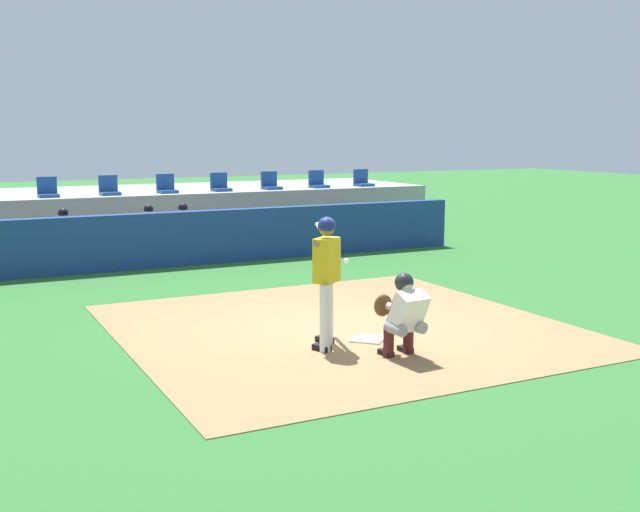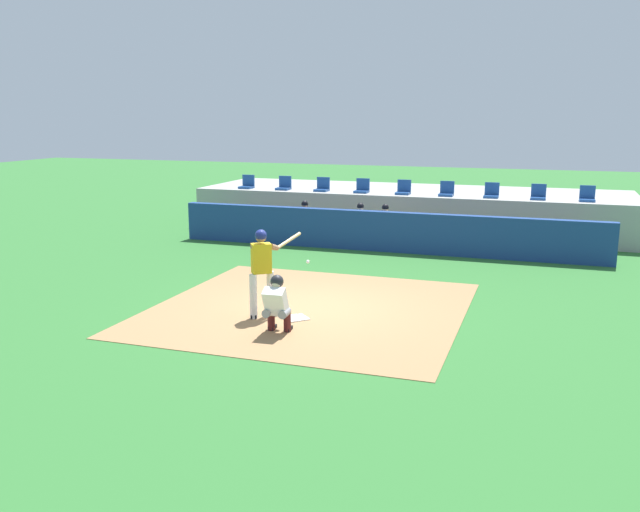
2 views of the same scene
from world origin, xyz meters
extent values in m
plane|color=#2D6B2D|center=(0.00, 0.00, 0.00)|extent=(80.00, 80.00, 0.00)
cube|color=#9E754C|center=(0.00, 0.00, 0.01)|extent=(6.40, 6.40, 0.01)
cube|color=white|center=(0.00, -0.80, 0.02)|extent=(0.62, 0.62, 0.02)
cylinder|color=silver|center=(-0.81, -1.06, 0.46)|extent=(0.15, 0.15, 0.92)
cylinder|color=silver|center=(-0.59, -0.70, 0.46)|extent=(0.15, 0.15, 0.92)
cube|color=gold|center=(-0.70, -0.88, 1.22)|extent=(0.45, 0.42, 0.60)
sphere|color=#996B4C|center=(-0.70, -0.88, 1.65)|extent=(0.21, 0.21, 0.21)
sphere|color=navy|center=(-0.70, -0.88, 1.68)|extent=(0.24, 0.24, 0.24)
cylinder|color=#996B4C|center=(-0.68, -0.77, 1.43)|extent=(0.49, 0.45, 0.18)
cylinder|color=#996B4C|center=(-0.49, -0.70, 1.43)|extent=(0.15, 0.27, 0.17)
cylinder|color=tan|center=(-0.38, -0.19, 1.48)|extent=(0.25, 0.84, 0.24)
cube|color=black|center=(-0.83, -1.00, 0.04)|extent=(0.21, 0.29, 0.09)
cube|color=black|center=(-0.61, -0.65, 0.04)|extent=(0.21, 0.29, 0.09)
cylinder|color=gray|center=(-0.17, -1.79, 0.42)|extent=(0.18, 0.33, 0.16)
cylinder|color=#4C1919|center=(-0.18, -1.64, 0.21)|extent=(0.14, 0.14, 0.42)
cube|color=black|center=(-0.18, -1.58, 0.04)|extent=(0.13, 0.25, 0.08)
cylinder|color=gray|center=(0.15, -1.77, 0.42)|extent=(0.18, 0.33, 0.16)
cylinder|color=#4C1919|center=(0.14, -1.62, 0.21)|extent=(0.14, 0.14, 0.42)
cube|color=black|center=(0.14, -1.56, 0.04)|extent=(0.13, 0.25, 0.08)
cube|color=white|center=(-0.01, -1.83, 0.64)|extent=(0.43, 0.46, 0.57)
cube|color=#2D2D33|center=(-0.01, -1.71, 0.64)|extent=(0.40, 0.28, 0.45)
sphere|color=beige|center=(-0.01, -1.75, 0.98)|extent=(0.21, 0.21, 0.21)
sphere|color=#232328|center=(-0.01, -1.73, 1.00)|extent=(0.25, 0.25, 0.25)
cylinder|color=beige|center=(-0.06, -1.61, 0.64)|extent=(0.13, 0.46, 0.10)
ellipsoid|color=brown|center=(-0.12, -1.38, 0.64)|extent=(0.29, 0.14, 0.30)
sphere|color=white|center=(0.02, -0.12, 1.04)|extent=(0.07, 0.07, 0.07)
cube|color=navy|center=(0.00, 6.50, 0.60)|extent=(13.00, 0.30, 1.20)
cube|color=olive|center=(0.00, 7.50, 0.23)|extent=(11.80, 0.44, 0.45)
cylinder|color=#939399|center=(-2.98, 7.25, 0.49)|extent=(0.15, 0.40, 0.15)
cylinder|color=#939399|center=(-2.98, 7.05, 0.23)|extent=(0.13, 0.13, 0.45)
cube|color=maroon|center=(-2.98, 7.00, 0.04)|extent=(0.11, 0.24, 0.08)
cylinder|color=#939399|center=(-2.72, 7.25, 0.49)|extent=(0.15, 0.40, 0.15)
cylinder|color=#939399|center=(-2.72, 7.05, 0.23)|extent=(0.13, 0.13, 0.45)
cube|color=maroon|center=(-2.72, 7.00, 0.04)|extent=(0.11, 0.24, 0.08)
cube|color=white|center=(-2.85, 7.47, 0.76)|extent=(0.36, 0.22, 0.54)
sphere|color=#996B4C|center=(-2.85, 7.47, 1.15)|extent=(0.20, 0.20, 0.20)
sphere|color=black|center=(-2.85, 7.47, 1.19)|extent=(0.22, 0.22, 0.22)
cylinder|color=#996B4C|center=(-3.05, 7.33, 0.65)|extent=(0.09, 0.41, 0.22)
cylinder|color=#996B4C|center=(-2.65, 7.33, 0.65)|extent=(0.09, 0.41, 0.22)
cylinder|color=#939399|center=(-1.10, 7.25, 0.49)|extent=(0.15, 0.40, 0.15)
cylinder|color=#939399|center=(-1.10, 7.05, 0.23)|extent=(0.13, 0.13, 0.45)
cube|color=maroon|center=(-1.10, 7.00, 0.04)|extent=(0.11, 0.24, 0.08)
cylinder|color=#939399|center=(-0.84, 7.25, 0.49)|extent=(0.15, 0.40, 0.15)
cylinder|color=#939399|center=(-0.84, 7.05, 0.23)|extent=(0.13, 0.13, 0.45)
cube|color=maroon|center=(-0.84, 7.00, 0.04)|extent=(0.11, 0.24, 0.08)
cube|color=white|center=(-0.97, 7.47, 0.76)|extent=(0.36, 0.22, 0.54)
sphere|color=beige|center=(-0.97, 7.47, 1.15)|extent=(0.20, 0.20, 0.20)
sphere|color=black|center=(-0.97, 7.47, 1.19)|extent=(0.22, 0.22, 0.22)
cylinder|color=beige|center=(-1.17, 7.33, 0.65)|extent=(0.09, 0.41, 0.22)
cylinder|color=beige|center=(-0.77, 7.33, 0.65)|extent=(0.09, 0.41, 0.22)
cylinder|color=#939399|center=(-0.29, 7.25, 0.49)|extent=(0.15, 0.40, 0.15)
cylinder|color=#939399|center=(-0.29, 7.05, 0.23)|extent=(0.13, 0.13, 0.45)
cube|color=maroon|center=(-0.29, 7.00, 0.04)|extent=(0.11, 0.24, 0.08)
cylinder|color=#939399|center=(-0.03, 7.25, 0.49)|extent=(0.15, 0.40, 0.15)
cylinder|color=#939399|center=(-0.03, 7.05, 0.23)|extent=(0.13, 0.13, 0.45)
cube|color=maroon|center=(-0.03, 7.00, 0.04)|extent=(0.11, 0.24, 0.08)
cube|color=white|center=(-0.16, 7.47, 0.76)|extent=(0.36, 0.22, 0.54)
sphere|color=tan|center=(-0.16, 7.47, 1.15)|extent=(0.20, 0.20, 0.20)
sphere|color=black|center=(-0.16, 7.47, 1.19)|extent=(0.22, 0.22, 0.22)
cylinder|color=tan|center=(-0.36, 7.33, 0.65)|extent=(0.09, 0.41, 0.22)
cylinder|color=tan|center=(0.04, 7.33, 0.65)|extent=(0.09, 0.41, 0.22)
cube|color=#9E9E99|center=(0.00, 10.90, 0.70)|extent=(15.00, 4.40, 1.40)
cube|color=#1E478C|center=(-5.78, 9.30, 1.44)|extent=(0.46, 0.46, 0.08)
cube|color=#1E478C|center=(-5.78, 9.50, 1.68)|extent=(0.46, 0.06, 0.40)
cube|color=#1E478C|center=(-4.33, 9.30, 1.44)|extent=(0.46, 0.46, 0.08)
cube|color=#1E478C|center=(-4.33, 9.50, 1.68)|extent=(0.46, 0.06, 0.40)
cube|color=#1E478C|center=(-2.89, 9.30, 1.44)|extent=(0.46, 0.46, 0.08)
cube|color=#1E478C|center=(-2.89, 9.50, 1.68)|extent=(0.46, 0.06, 0.40)
cube|color=#1E478C|center=(-1.44, 9.30, 1.44)|extent=(0.46, 0.46, 0.08)
cube|color=#1E478C|center=(-1.44, 9.50, 1.68)|extent=(0.46, 0.06, 0.40)
cube|color=#1E478C|center=(0.00, 9.30, 1.44)|extent=(0.46, 0.46, 0.08)
cube|color=#1E478C|center=(0.00, 9.50, 1.68)|extent=(0.46, 0.06, 0.40)
cube|color=#1E478C|center=(1.44, 9.30, 1.44)|extent=(0.46, 0.46, 0.08)
cube|color=#1E478C|center=(1.44, 9.50, 1.68)|extent=(0.46, 0.06, 0.40)
cube|color=#1E478C|center=(2.89, 9.30, 1.44)|extent=(0.46, 0.46, 0.08)
cube|color=#1E478C|center=(2.89, 9.50, 1.68)|extent=(0.46, 0.06, 0.40)
cube|color=#1E478C|center=(4.33, 9.30, 1.44)|extent=(0.46, 0.46, 0.08)
cube|color=#1E478C|center=(4.33, 9.50, 1.68)|extent=(0.46, 0.06, 0.40)
cube|color=#1E478C|center=(5.78, 9.30, 1.44)|extent=(0.46, 0.46, 0.08)
cube|color=#1E478C|center=(5.78, 9.50, 1.68)|extent=(0.46, 0.06, 0.40)
camera|label=1|loc=(-5.37, -9.91, 2.90)|focal=43.14mm
camera|label=2|loc=(4.67, -12.93, 4.04)|focal=37.80mm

